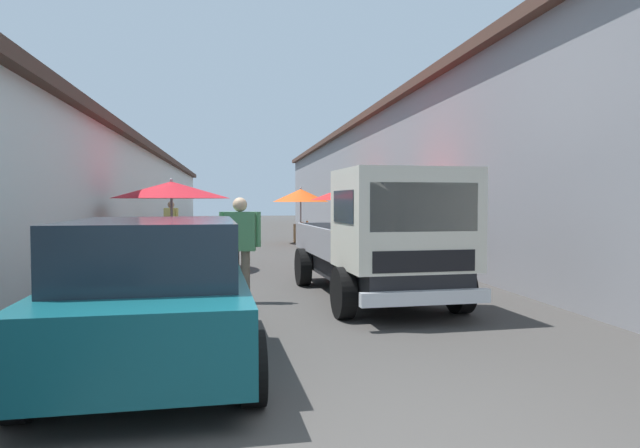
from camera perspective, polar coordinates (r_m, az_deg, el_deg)
ground at (r=16.70m, az=-5.63°, el=-3.23°), size 90.00×90.00×0.00m
building_left_whitewash at (r=19.92m, az=-28.03°, el=2.69°), size 49.80×7.50×3.65m
building_right_concrete at (r=20.65m, az=15.14°, el=4.54°), size 49.80×7.50×4.86m
fruit_stall_mid_lane at (r=13.21m, az=6.83°, el=2.99°), size 2.77×2.77×2.29m
fruit_stall_near_right at (r=13.44m, az=-15.04°, el=2.51°), size 2.74×2.74×2.16m
fruit_stall_far_right at (r=19.22m, az=2.13°, el=2.18°), size 2.14×2.14×2.13m
fruit_stall_far_left at (r=21.36m, az=-1.98°, el=2.40°), size 2.17×2.17×2.17m
hatchback_car at (r=5.77m, az=-16.56°, el=-6.64°), size 3.97×2.04×1.45m
delivery_truck at (r=8.56m, az=6.94°, el=-1.60°), size 5.01×2.18×2.08m
vendor_by_crates at (r=8.95m, az=-8.22°, el=-1.80°), size 0.26×0.66×1.69m
vendor_in_shade at (r=18.98m, az=-15.08°, el=0.19°), size 0.45×0.52×1.62m
parked_scooter at (r=9.50m, az=-18.90°, el=-4.91°), size 1.69×0.32×1.14m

